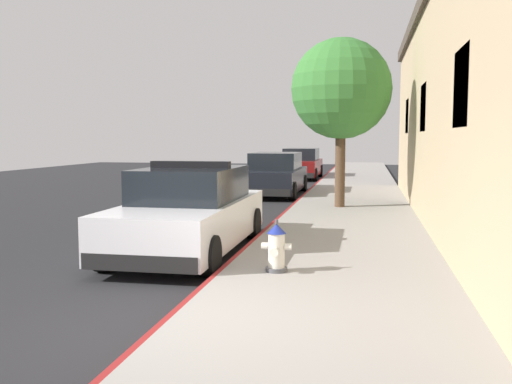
{
  "coord_description": "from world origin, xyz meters",
  "views": [
    {
      "loc": [
        2.05,
        -5.82,
        2.11
      ],
      "look_at": [
        -0.17,
        5.66,
        1.0
      ],
      "focal_mm": 40.26,
      "sensor_mm": 36.0,
      "label": 1
    }
  ],
  "objects_px": {
    "parked_car_silver_ahead": "(275,175)",
    "parked_car_dark_far": "(301,164)",
    "police_cruiser": "(190,212)",
    "street_tree": "(341,89)",
    "fire_hydrant": "(276,248)"
  },
  "relations": [
    {
      "from": "parked_car_dark_far",
      "to": "fire_hydrant",
      "type": "xyz_separation_m",
      "value": [
        2.06,
        -21.37,
        -0.22
      ]
    },
    {
      "from": "street_tree",
      "to": "parked_car_silver_ahead",
      "type": "bearing_deg",
      "value": 119.19
    },
    {
      "from": "police_cruiser",
      "to": "parked_car_silver_ahead",
      "type": "height_order",
      "value": "police_cruiser"
    },
    {
      "from": "fire_hydrant",
      "to": "parked_car_silver_ahead",
      "type": "bearing_deg",
      "value": 99.08
    },
    {
      "from": "police_cruiser",
      "to": "parked_car_dark_far",
      "type": "distance_m",
      "value": 19.46
    },
    {
      "from": "parked_car_silver_ahead",
      "to": "street_tree",
      "type": "xyz_separation_m",
      "value": [
        2.56,
        -4.58,
        2.7
      ]
    },
    {
      "from": "fire_hydrant",
      "to": "street_tree",
      "type": "xyz_separation_m",
      "value": [
        0.53,
        8.1,
        2.92
      ]
    },
    {
      "from": "police_cruiser",
      "to": "fire_hydrant",
      "type": "xyz_separation_m",
      "value": [
        1.91,
        -1.91,
        -0.23
      ]
    },
    {
      "from": "police_cruiser",
      "to": "parked_car_dark_far",
      "type": "xyz_separation_m",
      "value": [
        -0.15,
        19.46,
        -0.0
      ]
    },
    {
      "from": "parked_car_dark_far",
      "to": "parked_car_silver_ahead",
      "type": "bearing_deg",
      "value": -89.78
    },
    {
      "from": "fire_hydrant",
      "to": "street_tree",
      "type": "relative_size",
      "value": 0.16
    },
    {
      "from": "police_cruiser",
      "to": "fire_hydrant",
      "type": "distance_m",
      "value": 2.71
    },
    {
      "from": "parked_car_silver_ahead",
      "to": "parked_car_dark_far",
      "type": "bearing_deg",
      "value": 90.22
    },
    {
      "from": "parked_car_silver_ahead",
      "to": "fire_hydrant",
      "type": "distance_m",
      "value": 12.84
    },
    {
      "from": "parked_car_dark_far",
      "to": "fire_hydrant",
      "type": "bearing_deg",
      "value": -84.5
    }
  ]
}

